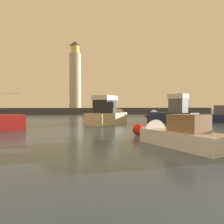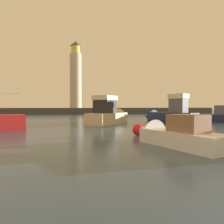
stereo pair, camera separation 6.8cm
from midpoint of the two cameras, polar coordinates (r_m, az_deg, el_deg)
ground_plane at (r=33.52m, az=-5.21°, el=-2.29°), size 220.00×220.00×0.00m
breakwater at (r=64.91m, az=-9.16°, el=0.28°), size 86.56×5.91×1.79m
lighthouse at (r=65.46m, az=-9.64°, el=9.15°), size 3.36×3.36×19.41m
motorboat_1 at (r=27.90m, az=-0.45°, el=-0.67°), size 7.33×8.09×3.87m
motorboat_4 at (r=12.98m, az=14.63°, el=-5.72°), size 3.48×6.65×2.18m
motorboat_5 at (r=29.46m, az=14.30°, el=-0.65°), size 5.32×7.90×3.94m
mooring_buoy at (r=16.43m, az=6.79°, el=-4.62°), size 0.87×0.87×0.87m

